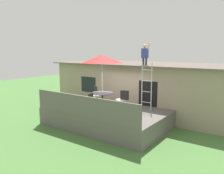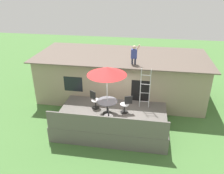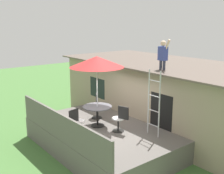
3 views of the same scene
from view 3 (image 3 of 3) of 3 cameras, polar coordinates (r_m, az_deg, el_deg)
ground_plane at (r=10.37m, az=-1.98°, el=-12.42°), size 40.00×40.00×0.00m
house at (r=12.23m, az=11.66°, el=-1.66°), size 10.50×4.50×2.79m
deck at (r=10.20m, az=-2.00°, el=-10.40°), size 5.54×3.45×0.80m
deck_railing at (r=9.07m, az=-10.67°, el=-7.95°), size 5.44×0.08×0.90m
patio_table at (r=10.02m, az=-3.01°, el=-4.83°), size 1.04×1.04×0.74m
patio_umbrella at (r=9.62m, az=-3.14°, el=5.19°), size 1.90×1.90×2.54m
step_ladder at (r=9.16m, az=8.57°, el=-3.34°), size 0.52×0.04×2.20m
person_figure at (r=10.18m, az=10.43°, el=6.87°), size 0.47×0.20×1.11m
patio_chair_left at (r=10.94m, az=-3.16°, el=-3.97°), size 0.56×0.46×0.92m
patio_chair_right at (r=9.55m, az=1.65°, el=-6.57°), size 0.61×0.44×0.92m
patio_chair_near at (r=9.35m, az=-7.24°, el=-7.12°), size 0.44×0.61×0.92m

